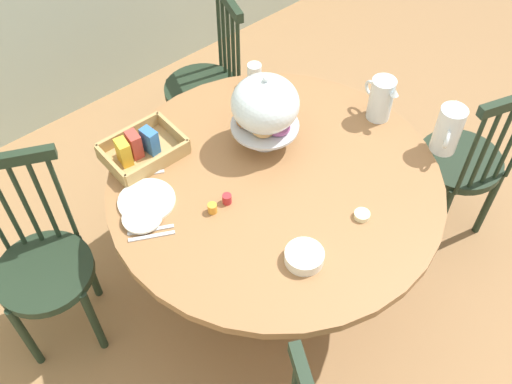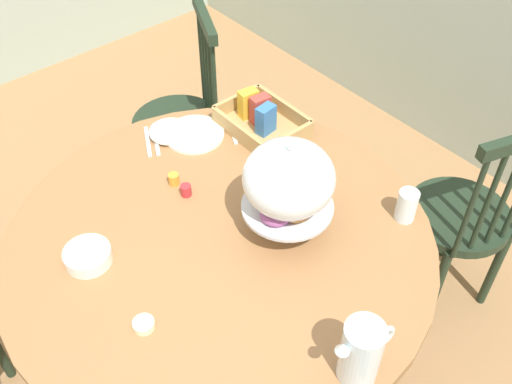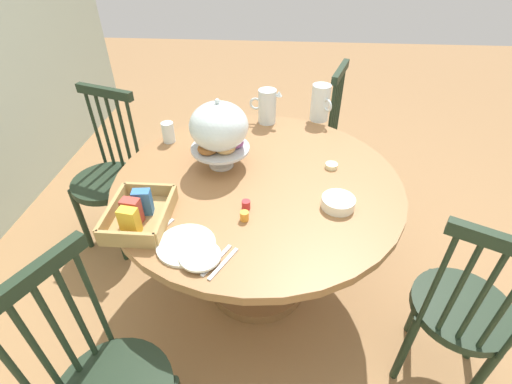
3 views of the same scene
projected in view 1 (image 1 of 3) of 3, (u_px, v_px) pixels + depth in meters
ground_plane at (281, 291)px, 2.84m from camera, size 10.00×10.00×0.00m
dining_table at (274, 209)px, 2.46m from camera, size 1.33×1.33×0.74m
windsor_chair_near_window at (463, 164)px, 2.76m from camera, size 0.43×0.42×0.97m
windsor_chair_by_cabinet at (206, 88)px, 3.12m from camera, size 0.43×0.43×0.97m
windsor_chair_facing_door at (44, 267)px, 2.39m from camera, size 0.44×0.44×0.97m
pastry_stand_with_dome at (265, 107)px, 2.30m from camera, size 0.28×0.28×0.34m
orange_juice_pitcher at (448, 131)px, 2.35m from camera, size 0.17×0.12×0.21m
milk_pitcher at (380, 100)px, 2.48m from camera, size 0.10×0.19×0.20m
cereal_basket at (141, 149)px, 2.37m from camera, size 0.32×0.24×0.12m
china_plate_large at (147, 201)px, 2.24m from camera, size 0.22×0.22×0.01m
china_plate_small at (142, 217)px, 2.17m from camera, size 0.15×0.15×0.01m
cereal_bowl at (304, 257)px, 2.05m from camera, size 0.14×0.14×0.04m
drinking_glass at (254, 75)px, 2.65m from camera, size 0.06×0.06×0.11m
butter_dish at (362, 215)px, 2.18m from camera, size 0.06×0.06×0.02m
jam_jar_strawberry at (227, 199)px, 2.22m from camera, size 0.04×0.04×0.04m
jam_jar_apricot at (212, 208)px, 2.19m from camera, size 0.04×0.04×0.04m
table_knife at (151, 230)px, 2.15m from camera, size 0.16×0.09×0.01m
dinner_fork at (152, 236)px, 2.13m from camera, size 0.16×0.09×0.01m
soup_spoon at (143, 175)px, 2.33m from camera, size 0.16×0.09×0.01m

